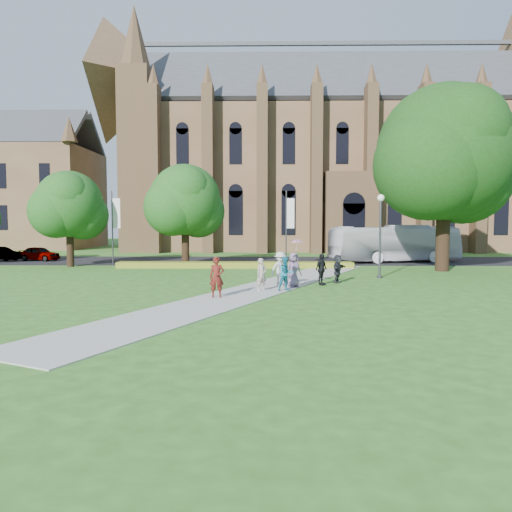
{
  "coord_description": "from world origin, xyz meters",
  "views": [
    {
      "loc": [
        0.22,
        -24.82,
        3.57
      ],
      "look_at": [
        -0.23,
        3.32,
        1.6
      ],
      "focal_mm": 35.0,
      "sensor_mm": 36.0,
      "label": 1
    }
  ],
  "objects_px": {
    "streetlamp": "(380,226)",
    "large_tree": "(445,153)",
    "car_1": "(1,254)",
    "pedestrian_0": "(217,277)",
    "car_0": "(39,253)",
    "tour_coach": "(395,244)"
  },
  "relations": [
    {
      "from": "tour_coach",
      "to": "car_1",
      "type": "distance_m",
      "value": 35.06
    },
    {
      "from": "streetlamp",
      "to": "tour_coach",
      "type": "distance_m",
      "value": 12.9
    },
    {
      "from": "streetlamp",
      "to": "car_1",
      "type": "distance_m",
      "value": 33.65
    },
    {
      "from": "streetlamp",
      "to": "large_tree",
      "type": "xyz_separation_m",
      "value": [
        5.5,
        4.5,
        5.07
      ]
    },
    {
      "from": "pedestrian_0",
      "to": "car_1",
      "type": "bearing_deg",
      "value": 130.28
    },
    {
      "from": "car_0",
      "to": "pedestrian_0",
      "type": "xyz_separation_m",
      "value": [
        18.12,
        -21.64,
        0.33
      ]
    },
    {
      "from": "large_tree",
      "to": "car_0",
      "type": "height_order",
      "value": "large_tree"
    },
    {
      "from": "streetlamp",
      "to": "tour_coach",
      "type": "xyz_separation_m",
      "value": [
        4.1,
        12.11,
        -1.66
      ]
    },
    {
      "from": "large_tree",
      "to": "pedestrian_0",
      "type": "height_order",
      "value": "large_tree"
    },
    {
      "from": "streetlamp",
      "to": "tour_coach",
      "type": "relative_size",
      "value": 0.45
    },
    {
      "from": "car_0",
      "to": "streetlamp",
      "type": "bearing_deg",
      "value": -99.16
    },
    {
      "from": "car_1",
      "to": "pedestrian_0",
      "type": "relative_size",
      "value": 1.98
    },
    {
      "from": "car_0",
      "to": "pedestrian_0",
      "type": "distance_m",
      "value": 28.22
    },
    {
      "from": "large_tree",
      "to": "tour_coach",
      "type": "distance_m",
      "value": 10.26
    },
    {
      "from": "tour_coach",
      "to": "pedestrian_0",
      "type": "distance_m",
      "value": 24.61
    },
    {
      "from": "pedestrian_0",
      "to": "car_0",
      "type": "bearing_deg",
      "value": 125.11
    },
    {
      "from": "tour_coach",
      "to": "streetlamp",
      "type": "bearing_deg",
      "value": 146.85
    },
    {
      "from": "tour_coach",
      "to": "car_0",
      "type": "xyz_separation_m",
      "value": [
        -31.68,
        1.12,
        -0.97
      ]
    },
    {
      "from": "streetlamp",
      "to": "car_1",
      "type": "relative_size",
      "value": 1.4
    },
    {
      "from": "tour_coach",
      "to": "car_1",
      "type": "bearing_deg",
      "value": 74.14
    },
    {
      "from": "streetlamp",
      "to": "car_0",
      "type": "xyz_separation_m",
      "value": [
        -27.58,
        13.23,
        -2.64
      ]
    },
    {
      "from": "car_1",
      "to": "large_tree",
      "type": "bearing_deg",
      "value": -88.29
    }
  ]
}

